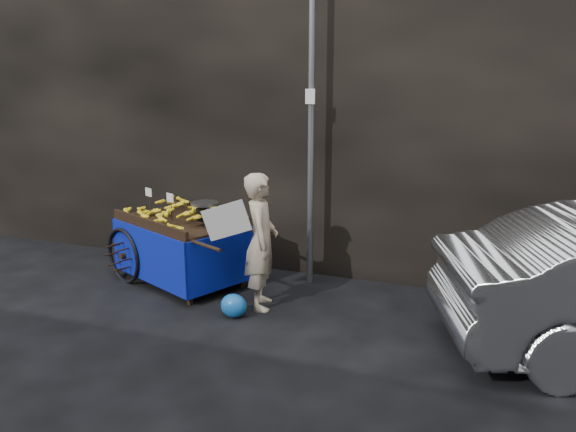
% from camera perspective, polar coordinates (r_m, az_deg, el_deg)
% --- Properties ---
extents(ground, '(80.00, 80.00, 0.00)m').
position_cam_1_polar(ground, '(6.45, -3.99, -10.14)').
color(ground, black).
rests_on(ground, ground).
extents(building_wall, '(13.50, 2.00, 5.00)m').
position_cam_1_polar(building_wall, '(8.22, 5.88, 12.97)').
color(building_wall, black).
rests_on(building_wall, ground).
extents(street_pole, '(0.12, 0.10, 4.00)m').
position_cam_1_polar(street_pole, '(7.03, 2.36, 8.85)').
color(street_pole, slate).
rests_on(street_pole, ground).
extents(banana_cart, '(2.46, 1.84, 1.22)m').
position_cam_1_polar(banana_cart, '(7.42, -11.03, -0.96)').
color(banana_cart, black).
rests_on(banana_cart, ground).
extents(vendor, '(0.89, 0.67, 1.59)m').
position_cam_1_polar(vendor, '(6.44, -2.77, -2.58)').
color(vendor, tan).
rests_on(vendor, ground).
extents(plastic_bag, '(0.30, 0.24, 0.27)m').
position_cam_1_polar(plastic_bag, '(6.40, -5.54, -9.06)').
color(plastic_bag, '#175BAD').
rests_on(plastic_bag, ground).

